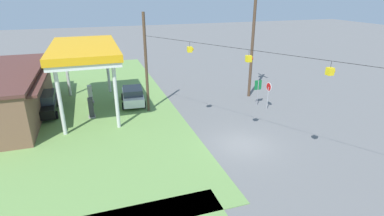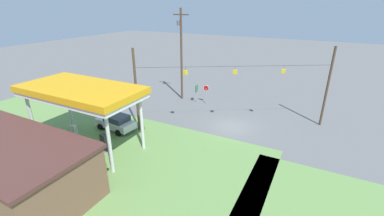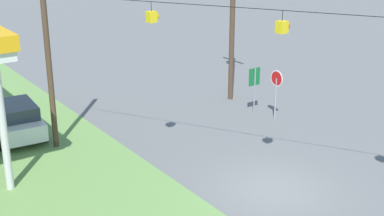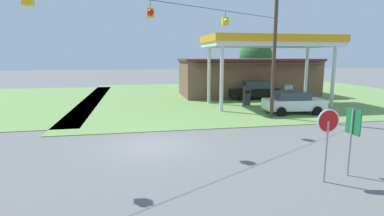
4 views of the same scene
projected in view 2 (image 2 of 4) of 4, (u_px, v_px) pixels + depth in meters
ground_plane at (231, 127)px, 27.42m from camera, size 160.00×160.00×0.00m
gas_station_canopy at (81, 92)px, 21.74m from camera, size 10.74×5.31×5.81m
gas_station_store at (1, 163)px, 17.80m from camera, size 14.35×6.56×3.89m
fuel_pump_near at (104, 143)px, 22.61m from camera, size 0.71×0.56×1.71m
fuel_pump_far at (75, 134)px, 24.23m from camera, size 0.71×0.56×1.71m
car_at_pumps_front at (116, 122)px, 26.60m from camera, size 4.38×2.38×1.65m
car_at_pumps_rear at (48, 157)px, 20.40m from camera, size 4.94×2.21×1.78m
stop_sign_roadside at (206, 90)px, 33.34m from camera, size 0.80×0.08×2.50m
route_sign at (197, 90)px, 33.60m from camera, size 0.10×0.70×2.40m
utility_pole_main at (181, 51)px, 33.33m from camera, size 2.20×0.44×11.80m
signal_span_gantry at (234, 86)px, 25.72m from camera, size 16.96×10.24×8.45m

